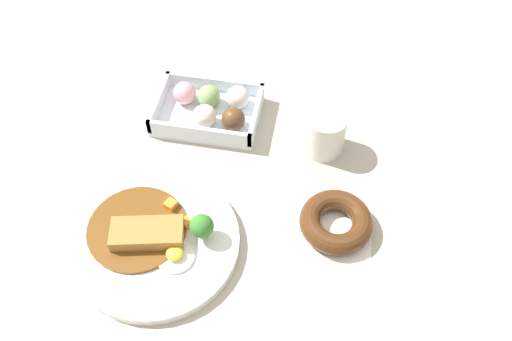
{
  "coord_description": "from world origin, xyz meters",
  "views": [
    {
      "loc": [
        -0.09,
        0.5,
        0.78
      ],
      "look_at": [
        0.01,
        -0.06,
        0.03
      ],
      "focal_mm": 37.9,
      "sensor_mm": 36.0,
      "label": 1
    }
  ],
  "objects_px": {
    "curry_plate": "(155,240)",
    "coffee_mug": "(325,133)",
    "donut_box": "(211,109)",
    "chocolate_ring_donut": "(336,222)"
  },
  "relations": [
    {
      "from": "curry_plate",
      "to": "coffee_mug",
      "type": "xyz_separation_m",
      "value": [
        -0.25,
        -0.25,
        0.03
      ]
    },
    {
      "from": "curry_plate",
      "to": "donut_box",
      "type": "xyz_separation_m",
      "value": [
        -0.02,
        -0.29,
        0.01
      ]
    },
    {
      "from": "curry_plate",
      "to": "chocolate_ring_donut",
      "type": "relative_size",
      "value": 2.18
    },
    {
      "from": "curry_plate",
      "to": "coffee_mug",
      "type": "height_order",
      "value": "coffee_mug"
    },
    {
      "from": "donut_box",
      "to": "chocolate_ring_donut",
      "type": "height_order",
      "value": "donut_box"
    },
    {
      "from": "donut_box",
      "to": "curry_plate",
      "type": "bearing_deg",
      "value": 85.29
    },
    {
      "from": "chocolate_ring_donut",
      "to": "coffee_mug",
      "type": "bearing_deg",
      "value": -77.4
    },
    {
      "from": "curry_plate",
      "to": "donut_box",
      "type": "relative_size",
      "value": 1.38
    },
    {
      "from": "chocolate_ring_donut",
      "to": "coffee_mug",
      "type": "xyz_separation_m",
      "value": [
        0.04,
        -0.17,
        0.02
      ]
    },
    {
      "from": "curry_plate",
      "to": "donut_box",
      "type": "bearing_deg",
      "value": -94.71
    }
  ]
}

